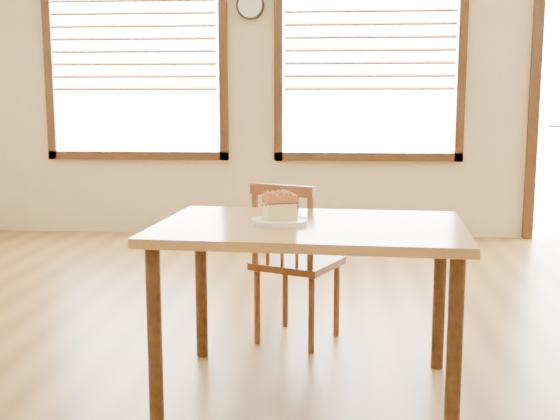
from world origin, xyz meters
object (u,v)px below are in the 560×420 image
(cake_slice, at_px, (279,205))
(cafe_chair_main, at_px, (294,261))
(wall_clock, at_px, (250,5))
(plate, at_px, (279,222))
(cafe_table_main, at_px, (310,244))

(cake_slice, bearing_deg, cafe_chair_main, 66.76)
(wall_clock, height_order, cake_slice, wall_clock)
(cafe_chair_main, xyz_separation_m, plate, (-0.03, -0.66, 0.32))
(cafe_table_main, relative_size, cafe_chair_main, 1.57)
(plate, height_order, cake_slice, cake_slice)
(wall_clock, relative_size, cafe_chair_main, 0.30)
(cafe_chair_main, bearing_deg, wall_clock, -55.23)
(plate, bearing_deg, wall_clock, 98.66)
(cafe_chair_main, relative_size, plate, 3.60)
(wall_clock, xyz_separation_m, cafe_chair_main, (0.59, -3.02, -1.71))
(plate, xyz_separation_m, cake_slice, (-0.00, 0.00, 0.07))
(cafe_table_main, bearing_deg, wall_clock, 104.52)
(cafe_table_main, distance_m, plate, 0.16)
(plate, bearing_deg, cafe_chair_main, 87.68)
(wall_clock, relative_size, cake_slice, 1.65)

